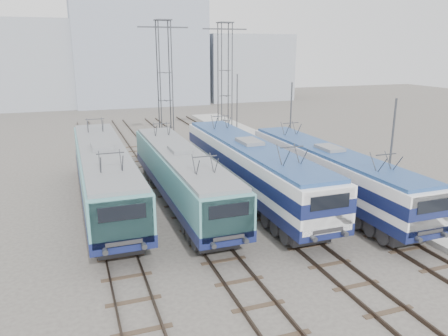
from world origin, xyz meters
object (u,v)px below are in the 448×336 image
mast_mid (290,126)px  catenary_tower_west (165,82)px  locomotive_center_right (250,165)px  locomotive_far_right (330,170)px  safety_cone (432,230)px  catenary_tower_east (225,79)px  mast_front (390,160)px  locomotive_far_left (104,172)px  locomotive_center_left (181,173)px  mast_rear (237,107)px

mast_mid → catenary_tower_west: bearing=137.1°
locomotive_center_right → locomotive_far_right: locomotive_center_right is taller
catenary_tower_west → safety_cone: size_ratio=20.45×
catenary_tower_east → mast_front: (2.10, -22.00, -3.14)m
locomotive_far_left → locomotive_far_right: 14.08m
locomotive_far_right → catenary_tower_west: size_ratio=1.43×
locomotive_center_right → mast_front: (6.35, -5.43, 1.13)m
locomotive_far_right → catenary_tower_east: catenary_tower_east is taller
locomotive_center_left → catenary_tower_east: catenary_tower_east is taller
catenary_tower_west → locomotive_center_right: bearing=-81.2°
catenary_tower_east → locomotive_center_left: bearing=-118.3°
locomotive_far_left → catenary_tower_east: bearing=48.2°
catenary_tower_west → catenary_tower_east: bearing=17.1°
locomotive_far_left → locomotive_center_right: locomotive_center_right is taller
locomotive_center_right → mast_mid: size_ratio=2.66×
locomotive_center_left → catenary_tower_east: bearing=61.7°
mast_front → mast_mid: size_ratio=1.00×
locomotive_center_left → mast_rear: mast_rear is taller
catenary_tower_east → safety_cone: (2.16, -25.52, -6.05)m
locomotive_far_left → mast_rear: 22.79m
locomotive_center_left → locomotive_far_right: 9.36m
locomotive_center_left → mast_front: mast_front is taller
locomotive_far_left → mast_mid: 16.13m
mast_rear → safety_cone: (0.06, -27.52, -2.91)m
locomotive_center_right → catenary_tower_east: (4.25, 16.57, 4.27)m
locomotive_far_left → mast_rear: mast_rear is taller
locomotive_far_right → mast_front: 3.92m
locomotive_far_left → mast_mid: size_ratio=2.65×
safety_cone → mast_front: bearing=91.0°
safety_cone → catenary_tower_west: bearing=110.2°
locomotive_far_left → locomotive_far_right: (13.50, -4.00, -0.10)m
locomotive_far_left → safety_cone: locomotive_far_left is taller
locomotive_far_right → mast_front: (1.85, -3.20, 1.30)m
mast_rear → safety_cone: mast_rear is taller
catenary_tower_west → catenary_tower_east: (6.50, 2.00, 0.00)m
mast_rear → safety_cone: bearing=-89.9°
locomotive_far_left → catenary_tower_east: 20.33m
mast_front → catenary_tower_east: bearing=95.5°
catenary_tower_east → safety_cone: bearing=-85.2°
mast_front → locomotive_far_left: bearing=154.9°
locomotive_center_left → mast_mid: size_ratio=2.48×
locomotive_far_right → mast_front: mast_front is taller
locomotive_center_right → safety_cone: size_ratio=31.70×
locomotive_center_right → catenary_tower_east: size_ratio=1.55×
catenary_tower_east → mast_mid: (2.10, -10.00, -3.14)m
locomotive_center_right → locomotive_far_left: bearing=168.9°
catenary_tower_east → mast_front: bearing=-84.5°
locomotive_center_left → locomotive_far_right: (9.00, -2.58, 0.03)m
catenary_tower_east → mast_mid: catenary_tower_east is taller
catenary_tower_east → safety_cone: 26.31m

